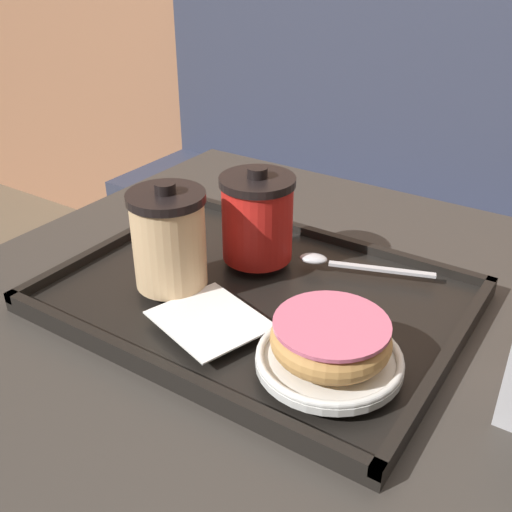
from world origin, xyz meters
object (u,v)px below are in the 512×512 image
at_px(coffee_cup_rear, 257,217).
at_px(spoon, 336,262).
at_px(coffee_cup_front, 169,239).
at_px(donut_chocolate_glazed, 331,338).

relative_size(coffee_cup_rear, spoon, 0.75).
bearing_deg(coffee_cup_front, spoon, 44.94).
xyz_separation_m(coffee_cup_front, donut_chocolate_glazed, (0.23, -0.03, -0.03)).
height_order(coffee_cup_front, donut_chocolate_glazed, coffee_cup_front).
distance_m(donut_chocolate_glazed, spoon, 0.20).
height_order(donut_chocolate_glazed, spoon, donut_chocolate_glazed).
xyz_separation_m(coffee_cup_front, coffee_cup_rear, (0.05, 0.11, -0.00)).
relative_size(coffee_cup_front, donut_chocolate_glazed, 1.10).
relative_size(coffee_cup_rear, donut_chocolate_glazed, 1.04).
xyz_separation_m(coffee_cup_rear, spoon, (0.10, 0.03, -0.05)).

